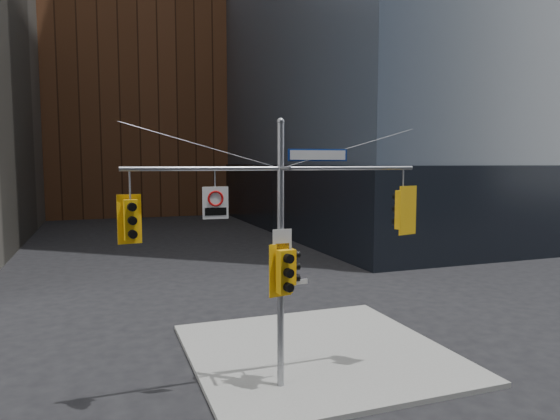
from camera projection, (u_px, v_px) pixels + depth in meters
sidewalk_corner at (318, 352)px, 16.03m from camera, size 8.00×8.00×0.15m
podium_ne at (438, 194)px, 50.78m from camera, size 36.40×36.40×6.00m
brick_midrise at (133, 102)px, 64.61m from camera, size 26.00×20.00×28.00m
signal_assembly at (281, 229)px, 13.07m from camera, size 8.00×0.80×7.30m
traffic_light_west_arm at (131, 220)px, 11.77m from camera, size 0.57×0.49×1.19m
traffic_light_east_arm at (403, 210)px, 14.30m from camera, size 0.65×0.61×1.39m
traffic_light_pole_side at (292, 267)px, 13.28m from camera, size 0.37×0.31×0.95m
traffic_light_pole_front at (284, 271)px, 12.92m from camera, size 0.66×0.60×1.40m
street_sign_blade at (318, 155)px, 13.25m from camera, size 1.66×0.16×0.32m
regulatory_sign_arm at (216, 202)px, 12.39m from camera, size 0.65×0.09×0.81m
regulatory_sign_pole at (282, 243)px, 13.00m from camera, size 0.51×0.06×0.67m
street_blade_ew at (296, 282)px, 13.37m from camera, size 0.66×0.06×0.13m
street_blade_ns at (275, 288)px, 13.66m from camera, size 0.06×0.72×0.14m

